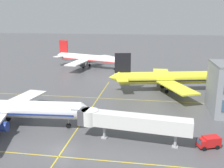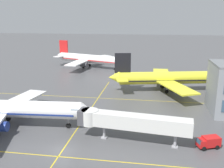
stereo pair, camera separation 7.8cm
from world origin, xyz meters
The scene contains 7 objects.
ground_plane centered at (0.00, 0.00, 0.00)m, with size 600.00×600.00×0.00m, color #4C4C4F.
airliner_front_gate centered at (-15.15, 8.51, 3.94)m, with size 37.08×31.92×11.53m.
airliner_second_row centered at (20.95, 41.84, 4.19)m, with size 39.21×33.30×12.27m.
airliner_third_row centered at (-13.70, 75.43, 4.07)m, with size 37.24×31.89×11.93m.
taxiway_markings centered at (0.00, 14.39, 0.00)m, with size 160.42×72.10×0.01m.
service_truck_red_van centered at (25.88, 5.23, 1.18)m, with size 4.49×3.28×2.10m.
jet_bridge centered at (10.72, 5.56, 4.06)m, with size 21.64×5.32×5.58m.
Camera 2 is at (15.19, -39.21, 23.25)m, focal length 41.11 mm.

